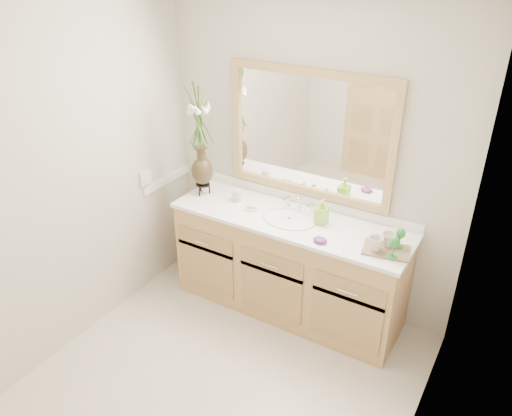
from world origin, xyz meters
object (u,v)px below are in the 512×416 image
Objects in this scene: tumbler at (237,196)px; soap_bottle at (322,213)px; tray at (386,250)px; flower_vase at (200,127)px.

soap_bottle reaches higher than tumbler.
tumbler reaches higher than tray.
soap_bottle is at bearing 1.74° from tumbler.
soap_bottle reaches higher than tray.
tumbler is (0.31, 0.03, -0.52)m from flower_vase.
tray is at bearing -2.51° from flower_vase.
tumbler is 0.30× the size of tray.
flower_vase is 4.93× the size of soap_bottle.
flower_vase is 1.66m from tray.
tumbler is 1.26m from tray.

